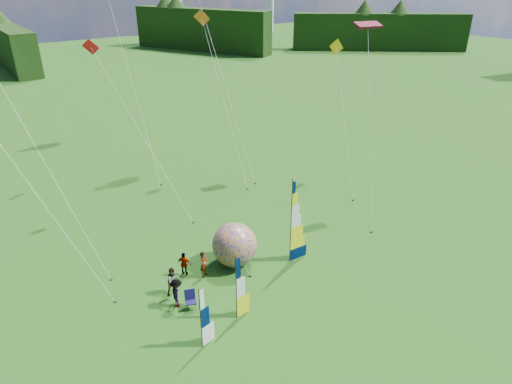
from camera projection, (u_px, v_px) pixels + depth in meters
ground at (313, 303)px, 25.05m from camera, size 220.00×220.00×0.00m
treeline_ring at (318, 241)px, 23.28m from camera, size 210.00×210.00×8.00m
feather_banner_main at (291, 223)px, 27.42m from camera, size 1.47×0.18×5.48m
side_banner_left at (236, 289)px, 23.21m from camera, size 1.02×0.10×3.68m
side_banner_far at (201, 320)px, 21.43m from camera, size 0.99×0.28×3.35m
bol_inflatable at (235, 245)px, 27.78m from camera, size 3.29×3.29×2.75m
spectator_a at (204, 264)px, 26.89m from camera, size 0.73×0.69×1.68m
spectator_b at (173, 281)px, 25.46m from camera, size 0.87×0.53×1.67m
spectator_c at (177, 293)px, 24.49m from camera, size 0.82×1.17×1.70m
spectator_d at (184, 264)px, 27.04m from camera, size 0.87×0.91×1.53m
camp_chair at (191, 300)px, 24.42m from camera, size 0.80×0.80×1.07m
kite_whale at (220, 59)px, 38.81m from camera, size 9.70×14.94×19.07m
kite_rainbow_delta at (33, 130)px, 25.05m from camera, size 9.30×13.26×17.09m
kite_parafoil at (371, 114)px, 31.75m from camera, size 11.54×12.44×14.84m
small_kite_red at (142, 129)px, 32.30m from camera, size 8.12×11.14×12.49m
small_kite_orange at (224, 97)px, 37.58m from camera, size 6.40×9.92×13.92m
small_kite_yellow at (345, 114)px, 37.10m from camera, size 7.35×10.10×11.71m
small_kite_pink at (20, 165)px, 22.44m from camera, size 8.90×9.53×15.68m
small_kite_green at (126, 56)px, 37.62m from camera, size 5.17×12.11×19.98m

